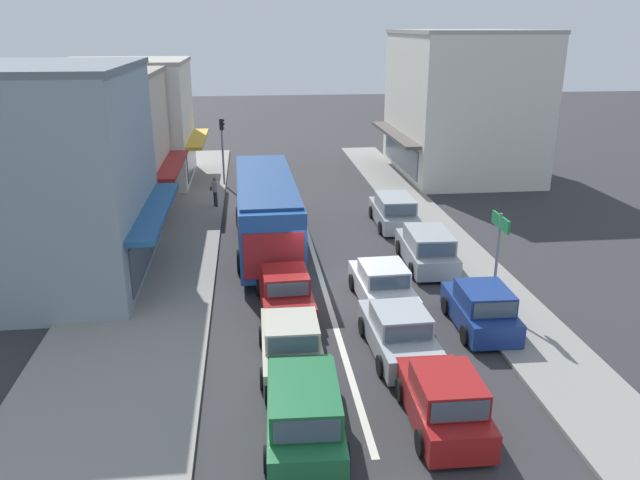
% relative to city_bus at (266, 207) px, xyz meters
% --- Properties ---
extents(ground_plane, '(140.00, 140.00, 0.00)m').
position_rel_city_bus_xyz_m(ground_plane, '(2.00, -5.09, -1.88)').
color(ground_plane, '#2D2D30').
extents(lane_centre_line, '(0.20, 28.00, 0.01)m').
position_rel_city_bus_xyz_m(lane_centre_line, '(2.00, -1.09, -1.88)').
color(lane_centre_line, silver).
rests_on(lane_centre_line, ground).
extents(sidewalk_left, '(5.20, 44.00, 0.14)m').
position_rel_city_bus_xyz_m(sidewalk_left, '(-4.80, 0.91, -1.81)').
color(sidewalk_left, gray).
rests_on(sidewalk_left, ground).
extents(kerb_right, '(2.80, 44.00, 0.12)m').
position_rel_city_bus_xyz_m(kerb_right, '(8.20, 0.91, -1.82)').
color(kerb_right, gray).
rests_on(kerb_right, ground).
extents(shopfront_corner_near, '(7.67, 8.91, 8.28)m').
position_rel_city_bus_xyz_m(shopfront_corner_near, '(-8.18, -2.83, 2.25)').
color(shopfront_corner_near, '#84939E').
rests_on(shopfront_corner_near, ground).
extents(shopfront_mid_block, '(7.17, 7.68, 7.47)m').
position_rel_city_bus_xyz_m(shopfront_mid_block, '(-8.18, 5.59, 1.85)').
color(shopfront_mid_block, beige).
rests_on(shopfront_mid_block, ground).
extents(shopfront_far_end, '(8.68, 7.70, 7.62)m').
position_rel_city_bus_xyz_m(shopfront_far_end, '(-8.18, 13.45, 1.92)').
color(shopfront_far_end, silver).
rests_on(shopfront_far_end, ground).
extents(building_right_far, '(9.10, 11.12, 9.30)m').
position_rel_city_bus_xyz_m(building_right_far, '(13.48, 13.77, 2.76)').
color(building_right_far, silver).
rests_on(building_right_far, ground).
extents(city_bus, '(2.89, 10.90, 3.23)m').
position_rel_city_bus_xyz_m(city_bus, '(0.00, 0.00, 0.00)').
color(city_bus, '#1E4C99').
rests_on(city_bus, ground).
extents(sedan_queue_far_back, '(2.00, 4.25, 1.47)m').
position_rel_city_bus_xyz_m(sedan_queue_far_back, '(3.69, -10.20, -1.22)').
color(sedan_queue_far_back, '#9EA3A8').
rests_on(sedan_queue_far_back, ground).
extents(sedan_queue_gap_filler, '(1.94, 4.22, 1.47)m').
position_rel_city_bus_xyz_m(sedan_queue_gap_filler, '(0.36, -10.52, -1.22)').
color(sedan_queue_gap_filler, '#B7B29E').
rests_on(sedan_queue_gap_filler, ground).
extents(sedan_behind_bus_near, '(2.01, 4.26, 1.47)m').
position_rel_city_bus_xyz_m(sedan_behind_bus_near, '(0.42, -6.66, -1.22)').
color(sedan_behind_bus_near, maroon).
rests_on(sedan_behind_bus_near, ground).
extents(sedan_adjacent_lane_lead, '(2.00, 4.25, 1.47)m').
position_rel_city_bus_xyz_m(sedan_adjacent_lane_lead, '(3.96, -6.52, -1.22)').
color(sedan_adjacent_lane_lead, silver).
rests_on(sedan_adjacent_lane_lead, ground).
extents(wagon_adjacent_lane_trail, '(2.08, 4.57, 1.58)m').
position_rel_city_bus_xyz_m(wagon_adjacent_lane_trail, '(0.42, -13.97, -1.14)').
color(wagon_adjacent_lane_trail, '#1E6638').
rests_on(wagon_adjacent_lane_trail, ground).
extents(hatchback_behind_bus_mid, '(1.88, 3.73, 1.54)m').
position_rel_city_bus_xyz_m(hatchback_behind_bus_mid, '(3.93, -13.98, -1.17)').
color(hatchback_behind_bus_mid, maroon).
rests_on(hatchback_behind_bus_mid, ground).
extents(parked_hatchback_kerb_front, '(1.89, 3.74, 1.54)m').
position_rel_city_bus_xyz_m(parked_hatchback_kerb_front, '(6.75, -8.92, -1.17)').
color(parked_hatchback_kerb_front, navy).
rests_on(parked_hatchback_kerb_front, ground).
extents(parked_wagon_kerb_second, '(2.07, 4.57, 1.58)m').
position_rel_city_bus_xyz_m(parked_wagon_kerb_second, '(6.56, -3.11, -1.14)').
color(parked_wagon_kerb_second, '#9EA3A8').
rests_on(parked_wagon_kerb_second, ground).
extents(parked_wagon_kerb_third, '(2.02, 4.54, 1.58)m').
position_rel_city_bus_xyz_m(parked_wagon_kerb_third, '(6.43, 2.44, -1.14)').
color(parked_wagon_kerb_third, '#9EA3A8').
rests_on(parked_wagon_kerb_third, ground).
extents(traffic_light_downstreet, '(0.33, 0.24, 4.20)m').
position_rel_city_bus_xyz_m(traffic_light_downstreet, '(-2.28, 11.79, 0.97)').
color(traffic_light_downstreet, gray).
rests_on(traffic_light_downstreet, ground).
extents(directional_road_sign, '(0.10, 1.40, 3.60)m').
position_rel_city_bus_xyz_m(directional_road_sign, '(7.67, -7.69, 0.80)').
color(directional_road_sign, gray).
rests_on(directional_road_sign, ground).
extents(pedestrian_with_handbag_near, '(0.47, 0.62, 1.63)m').
position_rel_city_bus_xyz_m(pedestrian_with_handbag_near, '(-2.60, 6.59, -0.81)').
color(pedestrian_with_handbag_near, '#333338').
rests_on(pedestrian_with_handbag_near, sidewalk_left).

